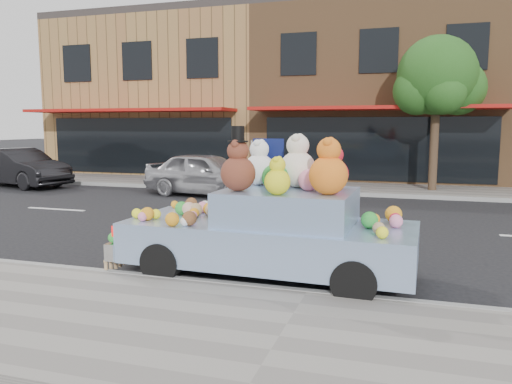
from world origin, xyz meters
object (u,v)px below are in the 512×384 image
(car_dark, at_px, (20,168))
(art_car, at_px, (271,225))
(street_tree, at_px, (438,82))
(car_silver, at_px, (207,174))

(car_dark, relative_size, art_car, 0.95)
(street_tree, height_order, art_car, street_tree)
(street_tree, distance_m, car_silver, 8.21)
(car_dark, xyz_separation_m, art_car, (12.02, -8.13, 0.09))
(street_tree, xyz_separation_m, car_dark, (-14.76, -2.63, -2.98))
(street_tree, relative_size, car_silver, 1.24)
(car_dark, height_order, art_car, art_car)
(street_tree, bearing_deg, car_dark, -169.91)
(street_tree, distance_m, art_car, 11.47)
(car_dark, bearing_deg, art_car, -109.77)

